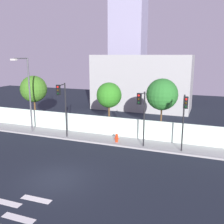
{
  "coord_description": "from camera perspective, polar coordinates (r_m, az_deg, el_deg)",
  "views": [
    {
      "loc": [
        8.65,
        -12.79,
        7.79
      ],
      "look_at": [
        1.34,
        6.5,
        3.17
      ],
      "focal_mm": 41.01,
      "sensor_mm": 36.0,
      "label": 1
    }
  ],
  "objects": [
    {
      "name": "perimeter_wall",
      "position": [
        24.83,
        -0.44,
        -3.12
      ],
      "size": [
        36.0,
        0.18,
        1.8
      ],
      "primitive_type": "cube",
      "color": "silver",
      "rests_on": "sidewalk"
    },
    {
      "name": "traffic_light_right",
      "position": [
        20.84,
        6.59,
        0.88
      ],
      "size": [
        0.45,
        1.25,
        4.71
      ],
      "color": "black",
      "rests_on": "sidewalk"
    },
    {
      "name": "low_building_distant",
      "position": [
        37.61,
        6.68,
        6.6
      ],
      "size": [
        13.94,
        6.0,
        7.79
      ],
      "primitive_type": "cube",
      "color": "#9A9A9A",
      "rests_on": "ground"
    },
    {
      "name": "tower_on_skyline",
      "position": [
        51.11,
        3.67,
        20.95
      ],
      "size": [
        6.36,
        5.0,
        30.42
      ],
      "primitive_type": "cube",
      "color": "gray",
      "rests_on": "ground"
    },
    {
      "name": "crosswalk_marking",
      "position": [
        14.49,
        -21.44,
        -20.84
      ],
      "size": [
        3.59,
        3.86,
        0.01
      ],
      "color": "silver",
      "rests_on": "ground"
    },
    {
      "name": "fire_hydrant",
      "position": [
        22.98,
        1.04,
        -5.72
      ],
      "size": [
        0.44,
        0.26,
        0.76
      ],
      "color": "red",
      "rests_on": "sidewalk"
    },
    {
      "name": "street_lamp_curbside",
      "position": [
        26.36,
        -18.28,
        4.78
      ],
      "size": [
        0.6,
        2.04,
        7.37
      ],
      "color": "#4C4C51",
      "rests_on": "sidewalk"
    },
    {
      "name": "ground_plane",
      "position": [
        17.29,
        -12.25,
        -14.45
      ],
      "size": [
        80.0,
        80.0,
        0.0
      ],
      "primitive_type": "plane",
      "color": "black"
    },
    {
      "name": "roadside_tree_midleft",
      "position": [
        25.66,
        -0.66,
        3.76
      ],
      "size": [
        2.53,
        2.53,
        5.12
      ],
      "color": "brown",
      "rests_on": "ground"
    },
    {
      "name": "sidewalk",
      "position": [
        23.98,
        -1.56,
        -6.15
      ],
      "size": [
        36.0,
        2.4,
        0.15
      ],
      "primitive_type": "cube",
      "color": "gray",
      "rests_on": "ground"
    },
    {
      "name": "traffic_light_center",
      "position": [
        23.38,
        -11.08,
        2.78
      ],
      "size": [
        0.5,
        1.77,
        5.13
      ],
      "color": "black",
      "rests_on": "sidewalk"
    },
    {
      "name": "traffic_light_left",
      "position": [
        20.33,
        15.86,
        0.01
      ],
      "size": [
        0.43,
        1.23,
        4.62
      ],
      "color": "black",
      "rests_on": "sidewalk"
    },
    {
      "name": "roadside_tree_leftmost",
      "position": [
        30.15,
        -17.07,
        4.92
      ],
      "size": [
        2.97,
        2.97,
        5.53
      ],
      "color": "brown",
      "rests_on": "ground"
    },
    {
      "name": "roadside_tree_midright",
      "position": [
        24.2,
        11.11,
        3.86
      ],
      "size": [
        2.95,
        2.95,
        5.68
      ],
      "color": "brown",
      "rests_on": "ground"
    }
  ]
}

